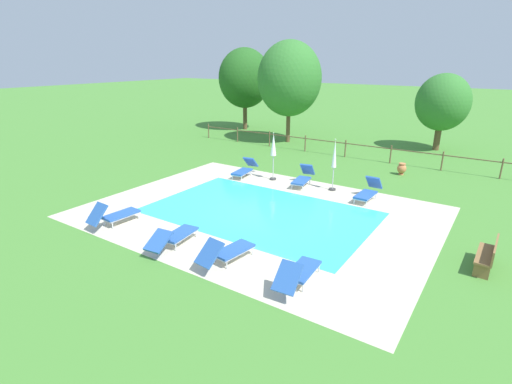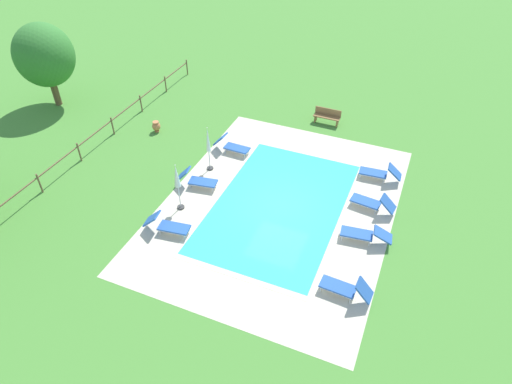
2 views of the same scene
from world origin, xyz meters
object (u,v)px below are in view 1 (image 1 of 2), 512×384
(sun_lounger_north_mid, at_px, (368,191))
(tree_west_mid, at_px, (245,78))
(sun_lounger_north_end, at_px, (114,215))
(sun_lounger_south_mid, at_px, (227,251))
(terracotta_urn_near_fence, at_px, (402,168))
(sun_lounger_south_end, at_px, (174,236))
(tree_far_west, at_px, (443,103))
(patio_umbrella_closed_row_west, at_px, (273,148))
(sun_lounger_south_far, at_px, (299,272))
(sun_lounger_north_near_steps, at_px, (303,177))
(wooden_bench_lawn_side, at_px, (488,254))
(tree_centre, at_px, (289,79))
(sun_lounger_north_far, at_px, (245,169))
(patio_umbrella_closed_row_mid_west, at_px, (334,159))

(sun_lounger_north_mid, xyz_separation_m, tree_west_mid, (-14.48, 11.37, 3.81))
(sun_lounger_north_mid, distance_m, sun_lounger_north_end, 10.22)
(sun_lounger_south_mid, xyz_separation_m, terracotta_urn_near_fence, (1.89, 12.29, -0.04))
(sun_lounger_south_end, bearing_deg, tree_west_mid, 119.37)
(tree_far_west, bearing_deg, patio_umbrella_closed_row_west, -115.19)
(sun_lounger_south_far, relative_size, tree_west_mid, 0.30)
(sun_lounger_north_mid, bearing_deg, terracotta_urn_near_fence, 87.47)
(sun_lounger_north_near_steps, distance_m, wooden_bench_lawn_side, 8.90)
(sun_lounger_north_mid, distance_m, tree_centre, 13.07)
(sun_lounger_south_far, xyz_separation_m, tree_far_west, (-0.02, 19.37, 2.70))
(sun_lounger_north_near_steps, xyz_separation_m, sun_lounger_south_far, (3.85, -7.74, -0.01))
(sun_lounger_south_end, height_order, tree_west_mid, tree_west_mid)
(sun_lounger_north_mid, xyz_separation_m, sun_lounger_south_mid, (-1.69, -7.58, -0.01))
(sun_lounger_north_near_steps, height_order, sun_lounger_south_mid, sun_lounger_north_near_steps)
(sun_lounger_north_far, distance_m, sun_lounger_south_mid, 8.90)
(tree_centre, bearing_deg, sun_lounger_south_far, -59.76)
(sun_lounger_south_far, height_order, sun_lounger_south_end, sun_lounger_south_far)
(wooden_bench_lawn_side, bearing_deg, sun_lounger_south_mid, -148.95)
(sun_lounger_north_far, relative_size, terracotta_urn_near_fence, 3.27)
(patio_umbrella_closed_row_mid_west, bearing_deg, wooden_bench_lawn_side, -32.35)
(sun_lounger_north_end, xyz_separation_m, terracotta_urn_near_fence, (6.99, 12.36, -0.05))
(terracotta_urn_near_fence, bearing_deg, patio_umbrella_closed_row_west, -138.81)
(sun_lounger_north_end, height_order, tree_centre, tree_centre)
(sun_lounger_south_end, bearing_deg, sun_lounger_south_mid, 2.92)
(sun_lounger_south_mid, bearing_deg, sun_lounger_north_end, -179.14)
(patio_umbrella_closed_row_west, height_order, tree_west_mid, tree_west_mid)
(sun_lounger_south_end, relative_size, patio_umbrella_closed_row_mid_west, 0.89)
(patio_umbrella_closed_row_west, bearing_deg, patio_umbrella_closed_row_mid_west, 2.44)
(wooden_bench_lawn_side, height_order, terracotta_urn_near_fence, wooden_bench_lawn_side)
(tree_far_west, distance_m, tree_centre, 10.04)
(tree_far_west, bearing_deg, sun_lounger_north_far, -120.39)
(sun_lounger_north_near_steps, height_order, sun_lounger_south_far, sun_lounger_north_near_steps)
(sun_lounger_south_mid, relative_size, tree_far_west, 0.41)
(sun_lounger_south_far, xyz_separation_m, tree_centre, (-9.45, 16.21, 4.02))
(sun_lounger_north_near_steps, height_order, sun_lounger_north_mid, same)
(sun_lounger_north_end, xyz_separation_m, tree_far_west, (7.38, 19.57, 2.69))
(sun_lounger_north_near_steps, relative_size, patio_umbrella_closed_row_mid_west, 0.83)
(sun_lounger_south_end, xyz_separation_m, tree_west_mid, (-10.72, 19.05, 3.84))
(patio_umbrella_closed_row_west, relative_size, patio_umbrella_closed_row_mid_west, 0.99)
(sun_lounger_north_near_steps, height_order, tree_west_mid, tree_west_mid)
(patio_umbrella_closed_row_west, height_order, patio_umbrella_closed_row_mid_west, patio_umbrella_closed_row_mid_west)
(sun_lounger_north_near_steps, distance_m, terracotta_urn_near_fence, 5.61)
(sun_lounger_north_end, relative_size, tree_far_west, 0.39)
(sun_lounger_north_far, xyz_separation_m, patio_umbrella_closed_row_west, (1.53, 0.29, 1.23))
(sun_lounger_north_far, distance_m, tree_centre, 9.97)
(sun_lounger_north_near_steps, xyz_separation_m, tree_west_mid, (-11.24, 11.09, 3.81))
(sun_lounger_south_mid, bearing_deg, wooden_bench_lawn_side, 31.05)
(sun_lounger_south_mid, relative_size, patio_umbrella_closed_row_west, 0.85)
(patio_umbrella_closed_row_west, relative_size, terracotta_urn_near_fence, 3.85)
(wooden_bench_lawn_side, bearing_deg, sun_lounger_north_near_steps, 153.23)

